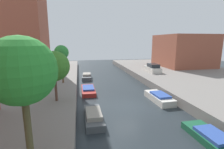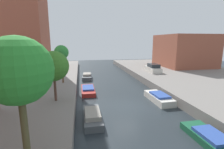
{
  "view_description": "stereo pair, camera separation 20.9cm",
  "coord_description": "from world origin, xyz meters",
  "px_view_note": "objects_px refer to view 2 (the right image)",
  "views": [
    {
      "loc": [
        -4.58,
        -15.03,
        6.47
      ],
      "look_at": [
        0.14,
        8.53,
        1.59
      ],
      "focal_mm": 26.53,
      "sensor_mm": 36.0,
      "label": 1
    },
    {
      "loc": [
        -4.37,
        -15.07,
        6.47
      ],
      "look_at": [
        0.14,
        8.53,
        1.59
      ],
      "focal_mm": 26.53,
      "sensor_mm": 36.0,
      "label": 2
    }
  ],
  "objects_px": {
    "apartment_tower_far": "(16,6)",
    "street_tree_1": "(18,72)",
    "moored_boat_left_4": "(87,77)",
    "street_tree_3": "(61,53)",
    "moored_boat_left_2": "(92,116)",
    "moored_boat_right_2": "(210,138)",
    "moored_boat_right_3": "(159,98)",
    "street_tree_2": "(54,66)",
    "parked_car": "(153,68)",
    "low_block_right": "(184,51)",
    "moored_boat_left_3": "(88,90)"
  },
  "relations": [
    {
      "from": "apartment_tower_far",
      "to": "moored_boat_left_3",
      "type": "xyz_separation_m",
      "value": [
        12.43,
        -15.2,
        -12.52
      ]
    },
    {
      "from": "parked_car",
      "to": "moored_boat_left_4",
      "type": "bearing_deg",
      "value": 177.01
    },
    {
      "from": "low_block_right",
      "to": "parked_car",
      "type": "bearing_deg",
      "value": -150.59
    },
    {
      "from": "street_tree_1",
      "to": "moored_boat_left_4",
      "type": "height_order",
      "value": "street_tree_1"
    },
    {
      "from": "street_tree_1",
      "to": "moored_boat_right_3",
      "type": "bearing_deg",
      "value": 40.33
    },
    {
      "from": "apartment_tower_far",
      "to": "moored_boat_right_2",
      "type": "height_order",
      "value": "apartment_tower_far"
    },
    {
      "from": "low_block_right",
      "to": "street_tree_3",
      "type": "height_order",
      "value": "low_block_right"
    },
    {
      "from": "street_tree_1",
      "to": "parked_car",
      "type": "xyz_separation_m",
      "value": [
        15.18,
        20.69,
        -3.68
      ]
    },
    {
      "from": "moored_boat_left_2",
      "to": "moored_boat_left_4",
      "type": "xyz_separation_m",
      "value": [
        0.21,
        15.38,
        0.05
      ]
    },
    {
      "from": "low_block_right",
      "to": "moored_boat_left_2",
      "type": "bearing_deg",
      "value": -136.94
    },
    {
      "from": "moored_boat_left_2",
      "to": "moored_boat_left_3",
      "type": "bearing_deg",
      "value": 89.93
    },
    {
      "from": "moored_boat_left_2",
      "to": "moored_boat_right_2",
      "type": "bearing_deg",
      "value": -31.54
    },
    {
      "from": "moored_boat_left_2",
      "to": "moored_boat_right_3",
      "type": "height_order",
      "value": "moored_boat_right_3"
    },
    {
      "from": "street_tree_3",
      "to": "street_tree_2",
      "type": "bearing_deg",
      "value": -90.0
    },
    {
      "from": "parked_car",
      "to": "moored_boat_left_3",
      "type": "distance_m",
      "value": 13.92
    },
    {
      "from": "apartment_tower_far",
      "to": "moored_boat_left_3",
      "type": "relative_size",
      "value": 5.27
    },
    {
      "from": "moored_boat_right_3",
      "to": "moored_boat_right_2",
      "type": "bearing_deg",
      "value": -91.33
    },
    {
      "from": "street_tree_1",
      "to": "street_tree_2",
      "type": "height_order",
      "value": "street_tree_1"
    },
    {
      "from": "apartment_tower_far",
      "to": "moored_boat_left_4",
      "type": "xyz_separation_m",
      "value": [
        12.63,
        -7.63,
        -12.41
      ]
    },
    {
      "from": "moored_boat_right_2",
      "to": "moored_boat_right_3",
      "type": "xyz_separation_m",
      "value": [
        0.18,
        7.56,
        0.1
      ]
    },
    {
      "from": "street_tree_1",
      "to": "street_tree_3",
      "type": "relative_size",
      "value": 1.15
    },
    {
      "from": "moored_boat_left_3",
      "to": "moored_boat_right_3",
      "type": "distance_m",
      "value": 8.8
    },
    {
      "from": "moored_boat_left_2",
      "to": "moored_boat_right_2",
      "type": "relative_size",
      "value": 1.08
    },
    {
      "from": "street_tree_3",
      "to": "moored_boat_left_4",
      "type": "xyz_separation_m",
      "value": [
        3.39,
        5.84,
        -4.56
      ]
    },
    {
      "from": "street_tree_1",
      "to": "street_tree_3",
      "type": "height_order",
      "value": "street_tree_1"
    },
    {
      "from": "street_tree_2",
      "to": "moored_boat_left_4",
      "type": "distance_m",
      "value": 13.77
    },
    {
      "from": "street_tree_1",
      "to": "moored_boat_left_2",
      "type": "xyz_separation_m",
      "value": [
        3.18,
        5.93,
        -4.93
      ]
    },
    {
      "from": "apartment_tower_far",
      "to": "moored_boat_right_3",
      "type": "relative_size",
      "value": 5.54
    },
    {
      "from": "apartment_tower_far",
      "to": "street_tree_1",
      "type": "height_order",
      "value": "apartment_tower_far"
    },
    {
      "from": "moored_boat_left_3",
      "to": "moored_boat_left_2",
      "type": "bearing_deg",
      "value": -90.07
    },
    {
      "from": "street_tree_2",
      "to": "apartment_tower_far",
      "type": "bearing_deg",
      "value": 114.35
    },
    {
      "from": "street_tree_2",
      "to": "moored_boat_right_3",
      "type": "xyz_separation_m",
      "value": [
        10.63,
        0.5,
        -3.85
      ]
    },
    {
      "from": "low_block_right",
      "to": "apartment_tower_far",
      "type": "bearing_deg",
      "value": 175.21
    },
    {
      "from": "apartment_tower_far",
      "to": "low_block_right",
      "type": "relative_size",
      "value": 2.28
    },
    {
      "from": "apartment_tower_far",
      "to": "street_tree_2",
      "type": "bearing_deg",
      "value": -65.65
    },
    {
      "from": "street_tree_1",
      "to": "street_tree_3",
      "type": "bearing_deg",
      "value": 90.0
    },
    {
      "from": "apartment_tower_far",
      "to": "street_tree_3",
      "type": "relative_size",
      "value": 4.77
    },
    {
      "from": "moored_boat_left_2",
      "to": "moored_boat_right_3",
      "type": "distance_m",
      "value": 8.07
    },
    {
      "from": "street_tree_1",
      "to": "street_tree_3",
      "type": "distance_m",
      "value": 15.47
    },
    {
      "from": "moored_boat_left_2",
      "to": "moored_boat_left_4",
      "type": "height_order",
      "value": "moored_boat_left_4"
    },
    {
      "from": "moored_boat_left_3",
      "to": "moored_boat_right_3",
      "type": "height_order",
      "value": "moored_boat_right_3"
    },
    {
      "from": "street_tree_1",
      "to": "moored_boat_right_2",
      "type": "height_order",
      "value": "street_tree_1"
    },
    {
      "from": "street_tree_1",
      "to": "moored_boat_right_2",
      "type": "bearing_deg",
      "value": 7.97
    },
    {
      "from": "moored_boat_left_4",
      "to": "apartment_tower_far",
      "type": "bearing_deg",
      "value": 148.86
    },
    {
      "from": "low_block_right",
      "to": "moored_boat_left_4",
      "type": "height_order",
      "value": "low_block_right"
    },
    {
      "from": "moored_boat_left_4",
      "to": "parked_car",
      "type": "bearing_deg",
      "value": -2.99
    },
    {
      "from": "parked_car",
      "to": "moored_boat_right_2",
      "type": "distance_m",
      "value": 19.84
    },
    {
      "from": "street_tree_1",
      "to": "street_tree_2",
      "type": "bearing_deg",
      "value": 90.0
    },
    {
      "from": "street_tree_2",
      "to": "parked_car",
      "type": "distance_m",
      "value": 19.63
    },
    {
      "from": "moored_boat_left_2",
      "to": "moored_boat_right_3",
      "type": "bearing_deg",
      "value": 22.59
    }
  ]
}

